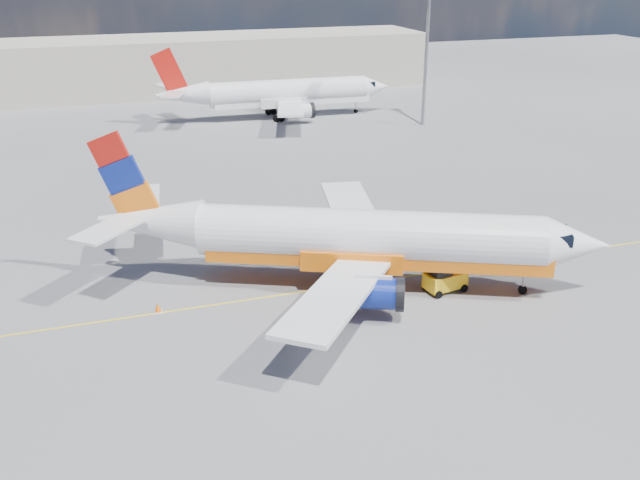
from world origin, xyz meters
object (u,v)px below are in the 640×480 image
object	(u,v)px
gse_tug	(444,278)
traffic_cone	(158,307)
second_jet	(281,94)
main_jet	(353,238)

from	to	relation	value
gse_tug	traffic_cone	size ratio (longest dim) A/B	4.29
second_jet	gse_tug	world-z (taller)	second_jet
second_jet	gse_tug	size ratio (longest dim) A/B	11.11
gse_tug	traffic_cone	xyz separation A→B (m)	(-17.35, 2.81, -0.55)
main_jet	traffic_cone	xyz separation A→B (m)	(-12.17, 0.26, -2.94)
main_jet	second_jet	bearing A→B (deg)	104.41
gse_tug	traffic_cone	world-z (taller)	gse_tug
gse_tug	main_jet	bearing A→B (deg)	144.50
second_jet	traffic_cone	size ratio (longest dim) A/B	47.65
main_jet	second_jet	distance (m)	50.02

